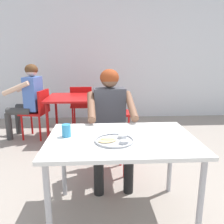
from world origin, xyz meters
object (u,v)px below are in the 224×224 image
chair_red_right (114,109)px  chair_red_far (82,103)px  thali_tray (115,140)px  table_foreground (121,146)px  drinking_cup (66,130)px  table_background_red (76,101)px  patron_background (28,95)px  chair_red_left (38,110)px  chair_foreground (109,131)px  diner_foreground (110,116)px

chair_red_right → chair_red_far: 0.82m
thali_tray → chair_red_right: size_ratio=0.35×
table_foreground → drinking_cup: size_ratio=11.58×
thali_tray → table_background_red: thali_tray is taller
drinking_cup → patron_background: patron_background is taller
chair_red_right → patron_background: patron_background is taller
thali_tray → table_background_red: 2.21m
table_background_red → chair_red_far: chair_red_far is taller
chair_red_left → patron_background: 0.29m
chair_red_left → thali_tray: bearing=-62.2°
thali_tray → chair_foreground: chair_foreground is taller
table_foreground → chair_foreground: bearing=94.2°
chair_red_far → patron_background: size_ratio=0.65×
thali_tray → chair_foreground: size_ratio=0.36×
table_foreground → patron_background: patron_background is taller
thali_tray → drinking_cup: (-0.38, 0.14, 0.04)m
patron_background → thali_tray: bearing=-59.4°
thali_tray → table_background_red: (-0.49, 2.15, -0.11)m
thali_tray → chair_red_right: bearing=86.4°
drinking_cup → chair_red_far: (-0.07, 2.60, -0.30)m
thali_tray → patron_background: size_ratio=0.24×
table_foreground → diner_foreground: 0.66m
drinking_cup → chair_foreground: 0.95m
drinking_cup → diner_foreground: diner_foreground is taller
table_background_red → chair_red_far: size_ratio=1.18×
chair_red_left → chair_red_right: size_ratio=0.96×
thali_tray → patron_background: patron_background is taller
table_foreground → chair_red_right: 2.07m
chair_red_far → table_foreground: bearing=-79.0°
thali_tray → chair_red_left: chair_red_left is taller
drinking_cup → chair_red_left: 2.16m
table_foreground → chair_red_far: (-0.51, 2.64, -0.18)m
table_background_red → chair_red_right: size_ratio=1.11×
diner_foreground → chair_red_right: (0.13, 1.41, -0.24)m
thali_tray → diner_foreground: diner_foreground is taller
drinking_cup → chair_red_right: 2.10m
chair_foreground → chair_red_left: chair_foreground is taller
patron_background → diner_foreground: bearing=-47.9°
table_background_red → chair_red_far: (0.04, 0.58, -0.15)m
chair_red_right → patron_background: size_ratio=0.69×
chair_foreground → diner_foreground: diner_foreground is taller
drinking_cup → chair_foreground: bearing=65.3°
drinking_cup → chair_red_left: drinking_cup is taller
table_foreground → table_background_red: table_foreground is taller
thali_tray → drinking_cup: bearing=160.3°
chair_red_right → chair_red_far: (-0.59, 0.58, -0.02)m
table_background_red → chair_red_far: 0.61m
thali_tray → patron_background: bearing=120.6°
diner_foreground → chair_red_far: 2.06m
table_background_red → chair_red_far: bearing=86.0°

